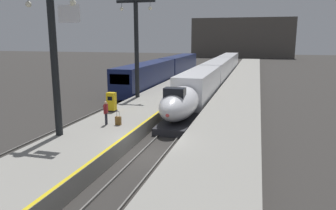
{
  "coord_description": "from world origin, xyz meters",
  "views": [
    {
      "loc": [
        6.0,
        -17.78,
        7.1
      ],
      "look_at": [
        -0.77,
        6.67,
        1.8
      ],
      "focal_mm": 34.58,
      "sensor_mm": 36.0,
      "label": 1
    }
  ],
  "objects": [
    {
      "name": "ground_plane",
      "position": [
        0.0,
        0.0,
        0.0
      ],
      "size": [
        260.0,
        260.0,
        0.0
      ],
      "primitive_type": "plane",
      "color": "#33302D"
    },
    {
      "name": "platform_left",
      "position": [
        -4.05,
        24.75,
        0.53
      ],
      "size": [
        4.8,
        110.0,
        1.05
      ],
      "primitive_type": "cube",
      "color": "gray",
      "rests_on": "ground"
    },
    {
      "name": "platform_right",
      "position": [
        4.05,
        24.75,
        0.53
      ],
      "size": [
        4.8,
        110.0,
        1.05
      ],
      "primitive_type": "cube",
      "color": "gray",
      "rests_on": "ground"
    },
    {
      "name": "platform_left_safety_stripe",
      "position": [
        -1.77,
        24.75,
        1.05
      ],
      "size": [
        0.2,
        107.8,
        0.01
      ],
      "primitive_type": "cube",
      "color": "yellow",
      "rests_on": "platform_left"
    },
    {
      "name": "rail_main_left",
      "position": [
        -0.75,
        27.5,
        0.06
      ],
      "size": [
        0.08,
        110.0,
        0.12
      ],
      "primitive_type": "cube",
      "color": "slate",
      "rests_on": "ground"
    },
    {
      "name": "rail_main_right",
      "position": [
        0.75,
        27.5,
        0.06
      ],
      "size": [
        0.08,
        110.0,
        0.12
      ],
      "primitive_type": "cube",
      "color": "slate",
      "rests_on": "ground"
    },
    {
      "name": "rail_secondary_left",
      "position": [
        -8.85,
        27.5,
        0.06
      ],
      "size": [
        0.08,
        110.0,
        0.12
      ],
      "primitive_type": "cube",
      "color": "slate",
      "rests_on": "ground"
    },
    {
      "name": "rail_secondary_right",
      "position": [
        -7.35,
        27.5,
        0.06
      ],
      "size": [
        0.08,
        110.0,
        0.12
      ],
      "primitive_type": "cube",
      "color": "slate",
      "rests_on": "ground"
    },
    {
      "name": "highspeed_train_main",
      "position": [
        0.0,
        31.73,
        1.95
      ],
      "size": [
        2.92,
        57.49,
        3.6
      ],
      "color": "silver",
      "rests_on": "ground"
    },
    {
      "name": "regional_train_adjacent",
      "position": [
        -8.1,
        31.93,
        2.13
      ],
      "size": [
        2.85,
        36.6,
        3.8
      ],
      "color": "#141E4C",
      "rests_on": "ground"
    },
    {
      "name": "station_column_near",
      "position": [
        -5.84,
        -0.62,
        6.55
      ],
      "size": [
        4.0,
        0.68,
        8.95
      ],
      "color": "black",
      "rests_on": "platform_left"
    },
    {
      "name": "station_column_mid",
      "position": [
        -5.9,
        13.29,
        6.91
      ],
      "size": [
        4.0,
        0.68,
        9.81
      ],
      "color": "black",
      "rests_on": "platform_left"
    },
    {
      "name": "passenger_near_edge",
      "position": [
        -4.12,
        2.4,
        2.04
      ],
      "size": [
        0.27,
        0.57,
        1.69
      ],
      "color": "#23232D",
      "rests_on": "platform_left"
    },
    {
      "name": "rolling_suitcase",
      "position": [
        -3.27,
        2.55,
        1.35
      ],
      "size": [
        0.4,
        0.22,
        0.98
      ],
      "color": "brown",
      "rests_on": "platform_left"
    },
    {
      "name": "ticket_machine_yellow",
      "position": [
        -5.55,
        6.33,
        1.79
      ],
      "size": [
        0.76,
        0.62,
        1.6
      ],
      "color": "yellow",
      "rests_on": "platform_left"
    },
    {
      "name": "terminus_back_wall",
      "position": [
        0.0,
        102.0,
        7.0
      ],
      "size": [
        36.0,
        2.0,
        14.0
      ],
      "primitive_type": "cube",
      "color": "#4C4742",
      "rests_on": "ground"
    }
  ]
}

